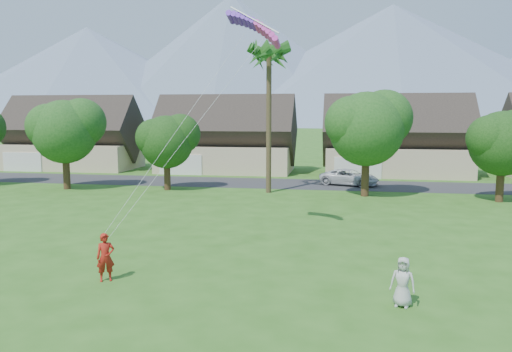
% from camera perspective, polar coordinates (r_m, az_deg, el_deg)
% --- Properties ---
extents(ground, '(500.00, 500.00, 0.00)m').
position_cam_1_polar(ground, '(15.22, -6.57, -19.27)').
color(ground, '#2D6019').
rests_on(ground, ground).
extents(street, '(90.00, 7.00, 0.01)m').
position_cam_1_polar(street, '(47.71, 4.75, -0.91)').
color(street, '#2D2D30').
rests_on(street, ground).
extents(kite_flyer, '(0.86, 0.77, 1.97)m').
position_cam_1_polar(kite_flyer, '(21.26, -16.82, -8.88)').
color(kite_flyer, '#A71D13').
rests_on(kite_flyer, ground).
extents(watcher, '(1.00, 0.79, 1.78)m').
position_cam_1_polar(watcher, '(18.58, 16.42, -11.54)').
color(watcher, '#B6B7B2').
rests_on(watcher, ground).
extents(parked_car, '(5.94, 4.07, 1.51)m').
position_cam_1_polar(parked_car, '(47.46, 10.64, -0.14)').
color(parked_car, silver).
rests_on(parked_car, ground).
extents(mountain_ridge, '(540.00, 240.00, 70.00)m').
position_cam_1_polar(mountain_ridge, '(274.05, 11.05, 11.83)').
color(mountain_ridge, slate).
rests_on(mountain_ridge, ground).
extents(houses_row, '(72.75, 8.19, 8.86)m').
position_cam_1_polar(houses_row, '(56.26, 6.05, 3.84)').
color(houses_row, beige).
rests_on(houses_row, ground).
extents(tree_row, '(62.27, 6.67, 8.45)m').
position_cam_1_polar(tree_row, '(41.33, 2.53, 4.65)').
color(tree_row, '#47301C').
rests_on(tree_row, ground).
extents(fan_palm, '(3.00, 3.00, 13.80)m').
position_cam_1_polar(fan_palm, '(42.27, 1.50, 14.10)').
color(fan_palm, '#4C3D26').
rests_on(fan_palm, ground).
extents(parafoil_kite, '(3.27, 1.28, 0.50)m').
position_cam_1_polar(parafoil_kite, '(26.77, -0.01, 16.84)').
color(parafoil_kite, '#5B1BCD').
rests_on(parafoil_kite, ground).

